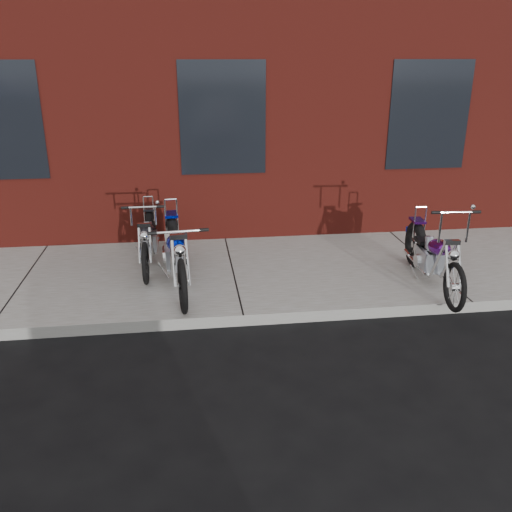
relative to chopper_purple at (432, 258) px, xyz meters
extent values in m
plane|color=black|center=(-2.68, -0.63, -0.54)|extent=(120.00, 120.00, 0.00)
cube|color=slate|center=(-2.68, 0.87, -0.47)|extent=(22.00, 3.00, 0.15)
cube|color=maroon|center=(-2.68, 7.37, 3.46)|extent=(22.00, 10.00, 8.00)
torus|color=black|center=(0.04, 0.56, -0.05)|extent=(0.19, 0.71, 0.70)
torus|color=black|center=(-0.08, -0.96, -0.08)|extent=(0.12, 0.63, 0.63)
cube|color=gray|center=(-0.01, -0.06, -0.06)|extent=(0.30, 0.41, 0.29)
ellipsoid|color=#55127E|center=(-0.03, -0.33, 0.23)|extent=(0.30, 0.55, 0.30)
cube|color=black|center=(0.01, 0.19, 0.14)|extent=(0.25, 0.29, 0.06)
cylinder|color=silver|center=(-0.07, -0.84, 0.17)|extent=(0.06, 0.28, 0.52)
cylinder|color=silver|center=(-0.06, -0.72, 0.82)|extent=(0.53, 0.07, 0.03)
cylinder|color=silver|center=(0.04, 0.48, 0.32)|extent=(0.02, 0.02, 0.47)
cylinder|color=silver|center=(0.13, 0.14, -0.18)|extent=(0.12, 0.87, 0.05)
torus|color=black|center=(-3.54, 1.08, -0.01)|extent=(0.22, 0.78, 0.77)
torus|color=black|center=(-3.40, -0.58, -0.05)|extent=(0.13, 0.70, 0.69)
cube|color=gray|center=(-3.49, 0.40, -0.02)|extent=(0.33, 0.45, 0.32)
ellipsoid|color=#0315AF|center=(-3.46, 0.11, 0.29)|extent=(0.33, 0.61, 0.33)
cube|color=silver|center=(-3.51, 0.68, 0.19)|extent=(0.28, 0.32, 0.06)
cylinder|color=silver|center=(-3.41, -0.45, 0.23)|extent=(0.07, 0.31, 0.57)
cylinder|color=silver|center=(-3.42, -0.32, 0.58)|extent=(0.59, 0.08, 0.03)
cylinder|color=silver|center=(-3.54, 1.00, 0.39)|extent=(0.03, 0.03, 0.51)
cylinder|color=silver|center=(-3.38, 0.65, -0.16)|extent=(0.13, 0.96, 0.05)
torus|color=black|center=(-3.93, 1.87, -0.06)|extent=(0.13, 0.67, 0.67)
torus|color=black|center=(-3.92, 0.41, -0.09)|extent=(0.07, 0.60, 0.60)
cube|color=gray|center=(-3.93, 1.27, -0.07)|extent=(0.26, 0.37, 0.28)
ellipsoid|color=#222227|center=(-3.93, 1.01, 0.20)|extent=(0.24, 0.51, 0.28)
cube|color=black|center=(-3.93, 1.51, 0.11)|extent=(0.22, 0.26, 0.06)
cylinder|color=silver|center=(-3.92, 0.53, 0.15)|extent=(0.04, 0.27, 0.50)
cylinder|color=silver|center=(-3.93, 0.64, 0.65)|extent=(0.51, 0.03, 0.03)
cylinder|color=silver|center=(-3.93, 1.79, 0.29)|extent=(0.02, 0.02, 0.44)
cylinder|color=silver|center=(-3.82, 1.48, -0.19)|extent=(0.05, 0.83, 0.04)
camera|label=1|loc=(-3.30, -6.60, 2.62)|focal=38.00mm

